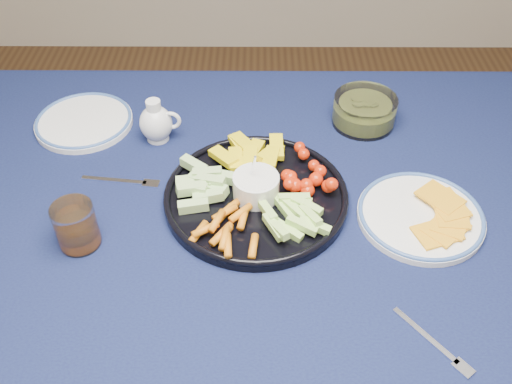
{
  "coord_description": "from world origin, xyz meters",
  "views": [
    {
      "loc": [
        -0.08,
        -0.71,
        1.5
      ],
      "look_at": [
        -0.09,
        0.07,
        0.77
      ],
      "focal_mm": 40.0,
      "sensor_mm": 36.0,
      "label": 1
    }
  ],
  "objects_px": {
    "dining_table": "(302,259)",
    "pickle_bowl": "(364,112)",
    "cheese_plate": "(421,214)",
    "juice_tumbler": "(77,228)",
    "side_plate_extra": "(84,121)",
    "creamer_pitcher": "(157,123)",
    "crudite_platter": "(255,194)"
  },
  "relations": [
    {
      "from": "side_plate_extra",
      "to": "crudite_platter",
      "type": "bearing_deg",
      "value": -32.59
    },
    {
      "from": "dining_table",
      "to": "pickle_bowl",
      "type": "xyz_separation_m",
      "value": [
        0.15,
        0.32,
        0.12
      ]
    },
    {
      "from": "pickle_bowl",
      "to": "side_plate_extra",
      "type": "xyz_separation_m",
      "value": [
        -0.61,
        -0.01,
        -0.02
      ]
    },
    {
      "from": "creamer_pitcher",
      "to": "crudite_platter",
      "type": "bearing_deg",
      "value": -42.87
    },
    {
      "from": "juice_tumbler",
      "to": "dining_table",
      "type": "bearing_deg",
      "value": 5.51
    },
    {
      "from": "creamer_pitcher",
      "to": "juice_tumbler",
      "type": "distance_m",
      "value": 0.31
    },
    {
      "from": "crudite_platter",
      "to": "juice_tumbler",
      "type": "relative_size",
      "value": 4.05
    },
    {
      "from": "cheese_plate",
      "to": "juice_tumbler",
      "type": "xyz_separation_m",
      "value": [
        -0.61,
        -0.06,
        0.03
      ]
    },
    {
      "from": "cheese_plate",
      "to": "creamer_pitcher",
      "type": "bearing_deg",
      "value": 155.1
    },
    {
      "from": "crudite_platter",
      "to": "juice_tumbler",
      "type": "bearing_deg",
      "value": -160.92
    },
    {
      "from": "crudite_platter",
      "to": "cheese_plate",
      "type": "relative_size",
      "value": 1.51
    },
    {
      "from": "pickle_bowl",
      "to": "juice_tumbler",
      "type": "relative_size",
      "value": 1.61
    },
    {
      "from": "creamer_pitcher",
      "to": "side_plate_extra",
      "type": "distance_m",
      "value": 0.18
    },
    {
      "from": "dining_table",
      "to": "creamer_pitcher",
      "type": "distance_m",
      "value": 0.42
    },
    {
      "from": "creamer_pitcher",
      "to": "side_plate_extra",
      "type": "xyz_separation_m",
      "value": [
        -0.17,
        0.05,
        -0.03
      ]
    },
    {
      "from": "crudite_platter",
      "to": "cheese_plate",
      "type": "height_order",
      "value": "crudite_platter"
    },
    {
      "from": "crudite_platter",
      "to": "creamer_pitcher",
      "type": "xyz_separation_m",
      "value": [
        -0.21,
        0.19,
        0.02
      ]
    },
    {
      "from": "crudite_platter",
      "to": "cheese_plate",
      "type": "distance_m",
      "value": 0.31
    },
    {
      "from": "pickle_bowl",
      "to": "side_plate_extra",
      "type": "height_order",
      "value": "pickle_bowl"
    },
    {
      "from": "creamer_pitcher",
      "to": "dining_table",
      "type": "bearing_deg",
      "value": -41.04
    },
    {
      "from": "dining_table",
      "to": "pickle_bowl",
      "type": "relative_size",
      "value": 12.14
    },
    {
      "from": "pickle_bowl",
      "to": "side_plate_extra",
      "type": "bearing_deg",
      "value": -179.0
    },
    {
      "from": "cheese_plate",
      "to": "juice_tumbler",
      "type": "bearing_deg",
      "value": -174.31
    },
    {
      "from": "creamer_pitcher",
      "to": "juice_tumbler",
      "type": "xyz_separation_m",
      "value": [
        -0.1,
        -0.3,
        -0.0
      ]
    },
    {
      "from": "crudite_platter",
      "to": "pickle_bowl",
      "type": "height_order",
      "value": "crudite_platter"
    },
    {
      "from": "juice_tumbler",
      "to": "side_plate_extra",
      "type": "bearing_deg",
      "value": 101.69
    },
    {
      "from": "pickle_bowl",
      "to": "cheese_plate",
      "type": "bearing_deg",
      "value": -77.41
    },
    {
      "from": "dining_table",
      "to": "crudite_platter",
      "type": "distance_m",
      "value": 0.16
    },
    {
      "from": "crudite_platter",
      "to": "creamer_pitcher",
      "type": "distance_m",
      "value": 0.28
    },
    {
      "from": "creamer_pitcher",
      "to": "pickle_bowl",
      "type": "height_order",
      "value": "creamer_pitcher"
    },
    {
      "from": "creamer_pitcher",
      "to": "cheese_plate",
      "type": "height_order",
      "value": "creamer_pitcher"
    },
    {
      "from": "dining_table",
      "to": "side_plate_extra",
      "type": "relative_size",
      "value": 7.89
    }
  ]
}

